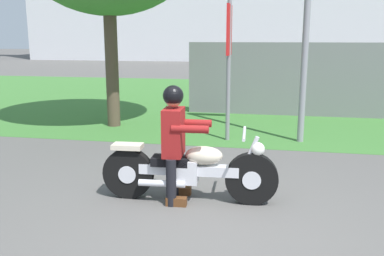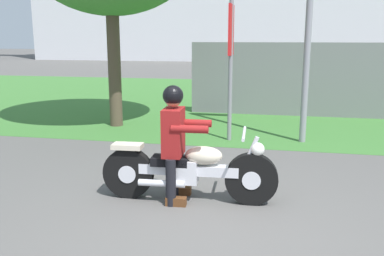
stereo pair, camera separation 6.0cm
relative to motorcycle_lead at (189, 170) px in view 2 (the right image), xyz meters
The scene contains 6 objects.
ground 1.06m from the motorcycle_lead, 71.40° to the right, with size 120.00×120.00×0.00m, color #565451.
grass_verge 8.57m from the motorcycle_lead, 87.89° to the left, with size 60.00×12.00×0.01m, color #3D7533.
motorcycle_lead is the anchor object (origin of this frame).
rider_lead 0.46m from the motorcycle_lead, behind, with size 0.56×0.48×1.39m.
sign_banner 3.41m from the motorcycle_lead, 87.94° to the left, with size 0.08×0.60×2.60m.
fence_segment 6.44m from the motorcycle_lead, 69.02° to the left, with size 7.00×0.06×1.80m, color slate.
Camera 2 is at (0.68, -3.74, 1.93)m, focal length 39.50 mm.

